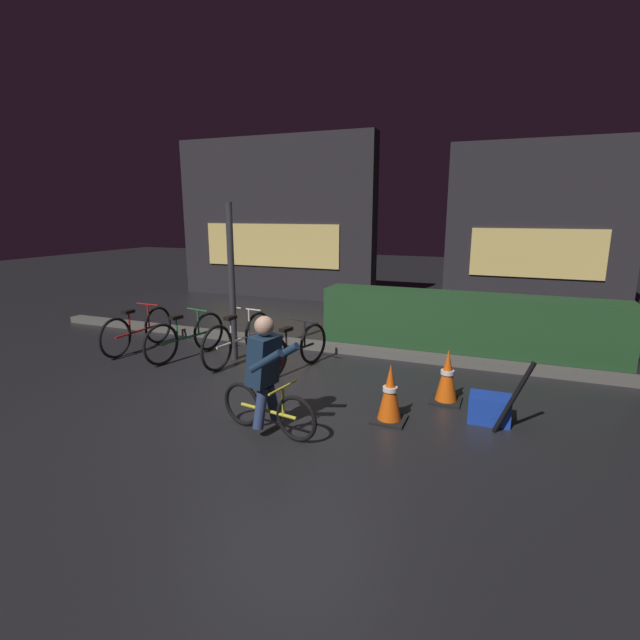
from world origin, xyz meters
The scene contains 15 objects.
ground_plane centered at (0.00, 0.00, 0.00)m, with size 40.00×40.00×0.00m, color black.
sidewalk_curb centered at (0.00, 2.20, 0.06)m, with size 12.00×0.24×0.12m, color #56544F.
hedge_row centered at (1.80, 3.10, 0.47)m, with size 4.80×0.70×0.94m, color #214723.
storefront_left centered at (-3.47, 6.50, 2.06)m, with size 5.45×0.54×4.13m.
storefront_right centered at (2.91, 7.20, 1.90)m, with size 4.06×0.54×3.82m.
street_post centered at (-1.48, 1.20, 1.20)m, with size 0.10×0.10×2.39m, color #2D2D33.
parked_bike_leftmost centered at (-3.24, 1.05, 0.34)m, with size 0.46×1.60×0.74m.
parked_bike_left_mid centered at (-2.24, 1.00, 0.33)m, with size 0.46×1.57×0.73m.
parked_bike_center_left centered at (-1.36, 1.14, 0.35)m, with size 0.46×1.69×0.78m.
parked_bike_center_right centered at (-0.38, 1.03, 0.32)m, with size 0.50×1.50×0.71m.
traffic_cone_near centered at (1.31, -0.10, 0.32)m, with size 0.36×0.36×0.66m.
traffic_cone_far centered at (1.81, 0.68, 0.32)m, with size 0.36×0.36×0.66m.
blue_crate centered at (2.33, 0.30, 0.15)m, with size 0.44×0.32×0.30m, color #193DB7.
cyclist centered at (0.19, -0.82, 0.63)m, with size 1.18×0.58×1.25m.
closed_umbrella centered at (2.55, 0.05, 0.40)m, with size 0.05×0.05×0.85m, color black.
Camera 1 is at (2.42, -4.88, 2.25)m, focal length 26.62 mm.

